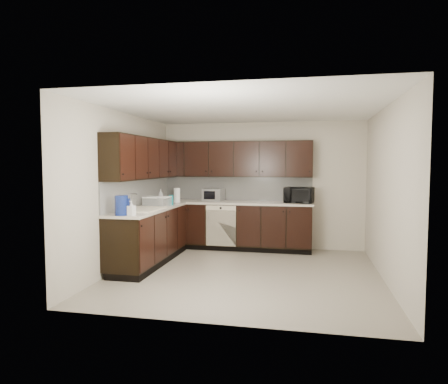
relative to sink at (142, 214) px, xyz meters
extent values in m
plane|color=gray|center=(1.68, 0.01, -0.88)|extent=(4.00, 4.00, 0.00)
plane|color=white|center=(1.68, 0.01, 1.62)|extent=(4.00, 4.00, 0.00)
cube|color=#BBB2A0|center=(1.68, 2.01, 0.37)|extent=(4.00, 0.02, 2.50)
cube|color=#BBB2A0|center=(-0.32, 0.01, 0.37)|extent=(0.02, 4.00, 2.50)
cube|color=#BBB2A0|center=(3.68, 0.01, 0.37)|extent=(0.02, 4.00, 2.50)
cube|color=#BBB2A0|center=(1.68, -1.99, 0.37)|extent=(4.00, 0.02, 2.50)
cube|color=black|center=(1.18, 1.71, -0.43)|extent=(3.00, 0.60, 0.90)
cube|color=black|center=(-0.02, 0.31, -0.43)|extent=(0.60, 2.20, 0.90)
cube|color=black|center=(1.18, 1.74, -0.83)|extent=(3.00, 0.54, 0.10)
cube|color=black|center=(0.01, 0.31, -0.83)|extent=(0.54, 2.20, 0.10)
cube|color=beige|center=(1.18, 1.71, 0.04)|extent=(3.03, 0.63, 0.04)
cube|color=beige|center=(-0.02, 0.31, 0.04)|extent=(0.63, 2.23, 0.04)
cube|color=#B6B6B2|center=(1.18, 2.00, 0.30)|extent=(3.00, 0.02, 0.48)
cube|color=#B6B6B2|center=(-0.31, 0.61, 0.30)|extent=(0.02, 2.80, 0.48)
cube|color=black|center=(1.18, 1.85, 0.89)|extent=(3.00, 0.33, 0.70)
cube|color=black|center=(-0.15, 0.45, 0.89)|extent=(0.33, 2.47, 0.70)
cube|color=beige|center=(0.98, 1.42, -0.38)|extent=(0.58, 0.02, 0.78)
cube|color=beige|center=(0.98, 1.42, -0.04)|extent=(0.58, 0.03, 0.08)
cylinder|color=black|center=(0.98, 1.40, -0.04)|extent=(0.04, 0.02, 0.04)
cube|color=beige|center=(0.00, 0.01, 0.06)|extent=(0.54, 0.82, 0.03)
cube|color=beige|center=(0.00, -0.19, -0.02)|extent=(0.42, 0.34, 0.16)
cube|color=beige|center=(0.00, 0.21, -0.02)|extent=(0.42, 0.34, 0.16)
cylinder|color=silver|center=(-0.22, 0.01, 0.19)|extent=(0.03, 0.03, 0.26)
cylinder|color=silver|center=(-0.17, 0.01, 0.31)|extent=(0.14, 0.02, 0.02)
cylinder|color=#B2B2B7|center=(0.00, -0.19, 0.01)|extent=(0.20, 0.20, 0.10)
imported|color=black|center=(2.43, 1.69, 0.20)|extent=(0.58, 0.44, 0.29)
imported|color=gray|center=(0.14, -0.69, 0.16)|extent=(0.11, 0.11, 0.21)
imported|color=gray|center=(-0.14, 1.20, 0.19)|extent=(0.11, 0.11, 0.26)
cube|color=silver|center=(0.75, 1.78, 0.18)|extent=(0.43, 0.35, 0.25)
cube|color=white|center=(0.04, 0.56, 0.14)|extent=(0.45, 0.36, 0.16)
cylinder|color=navy|center=(-0.02, -0.69, 0.20)|extent=(0.24, 0.24, 0.29)
cylinder|color=#0B7782|center=(0.20, 0.82, 0.15)|extent=(0.10, 0.10, 0.18)
cylinder|color=white|center=(0.13, 1.36, 0.19)|extent=(0.13, 0.13, 0.27)
camera|label=1|loc=(2.59, -5.94, 0.79)|focal=32.00mm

